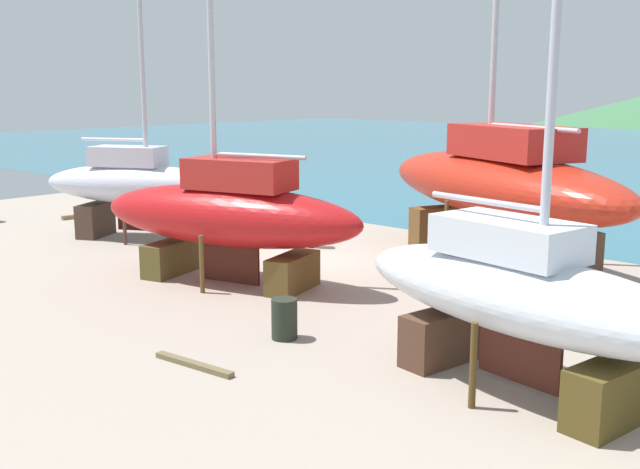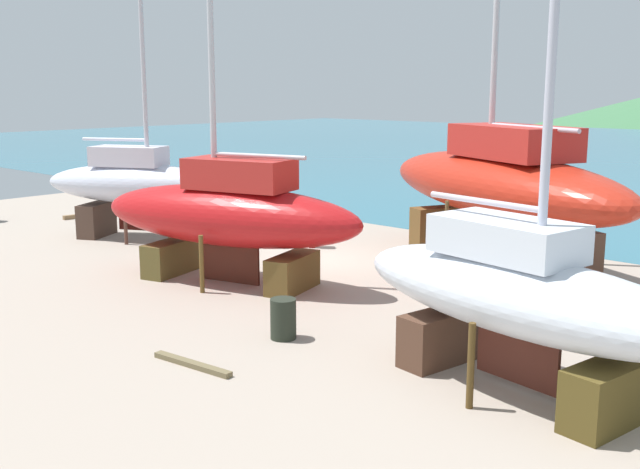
{
  "view_description": "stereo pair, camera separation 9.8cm",
  "coord_description": "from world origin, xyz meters",
  "px_view_note": "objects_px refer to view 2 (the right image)",
  "views": [
    {
      "loc": [
        14.97,
        -16.58,
        5.18
      ],
      "look_at": [
        1.61,
        -1.72,
        1.27
      ],
      "focal_mm": 42.31,
      "sensor_mm": 36.0,
      "label": 1
    },
    {
      "loc": [
        15.04,
        -16.51,
        5.18
      ],
      "look_at": [
        1.61,
        -1.72,
        1.27
      ],
      "focal_mm": 42.31,
      "sensor_mm": 36.0,
      "label": 2
    }
  ],
  "objects_px": {
    "barrel_rust_far": "(277,222)",
    "sailboat_mid_port": "(229,214)",
    "worker": "(312,222)",
    "barrel_rust_mid": "(283,319)",
    "sailboat_large_starboard": "(139,185)",
    "sailboat_far_slipway": "(519,294)",
    "sailboat_small_center": "(501,184)"
  },
  "relations": [
    {
      "from": "sailboat_mid_port",
      "to": "barrel_rust_far",
      "type": "distance_m",
      "value": 7.17
    },
    {
      "from": "sailboat_mid_port",
      "to": "sailboat_far_slipway",
      "type": "height_order",
      "value": "sailboat_mid_port"
    },
    {
      "from": "sailboat_mid_port",
      "to": "barrel_rust_mid",
      "type": "xyz_separation_m",
      "value": [
        4.38,
        -2.35,
        -1.45
      ]
    },
    {
      "from": "sailboat_far_slipway",
      "to": "worker",
      "type": "bearing_deg",
      "value": 158.94
    },
    {
      "from": "sailboat_small_center",
      "to": "sailboat_far_slipway",
      "type": "relative_size",
      "value": 1.31
    },
    {
      "from": "sailboat_mid_port",
      "to": "worker",
      "type": "bearing_deg",
      "value": -88.77
    },
    {
      "from": "sailboat_far_slipway",
      "to": "worker",
      "type": "relative_size",
      "value": 7.68
    },
    {
      "from": "sailboat_large_starboard",
      "to": "barrel_rust_mid",
      "type": "xyz_separation_m",
      "value": [
        11.25,
        -4.22,
        -1.45
      ]
    },
    {
      "from": "worker",
      "to": "barrel_rust_mid",
      "type": "bearing_deg",
      "value": -98.24
    },
    {
      "from": "sailboat_far_slipway",
      "to": "sailboat_small_center",
      "type": "bearing_deg",
      "value": 130.58
    },
    {
      "from": "barrel_rust_mid",
      "to": "barrel_rust_far",
      "type": "bearing_deg",
      "value": 136.04
    },
    {
      "from": "sailboat_small_center",
      "to": "sailboat_far_slipway",
      "type": "distance_m",
      "value": 9.77
    },
    {
      "from": "sailboat_mid_port",
      "to": "barrel_rust_far",
      "type": "relative_size",
      "value": 15.9
    },
    {
      "from": "barrel_rust_mid",
      "to": "barrel_rust_far",
      "type": "xyz_separation_m",
      "value": [
        -8.4,
        8.11,
        -0.01
      ]
    },
    {
      "from": "worker",
      "to": "barrel_rust_mid",
      "type": "height_order",
      "value": "worker"
    },
    {
      "from": "sailboat_far_slipway",
      "to": "barrel_rust_mid",
      "type": "height_order",
      "value": "sailboat_far_slipway"
    },
    {
      "from": "barrel_rust_mid",
      "to": "barrel_rust_far",
      "type": "distance_m",
      "value": 11.68
    },
    {
      "from": "worker",
      "to": "barrel_rust_mid",
      "type": "relative_size",
      "value": 1.9
    },
    {
      "from": "sailboat_far_slipway",
      "to": "sailboat_mid_port",
      "type": "bearing_deg",
      "value": -179.97
    },
    {
      "from": "sailboat_mid_port",
      "to": "barrel_rust_far",
      "type": "xyz_separation_m",
      "value": [
        -4.02,
        5.76,
        -1.46
      ]
    },
    {
      "from": "sailboat_large_starboard",
      "to": "sailboat_far_slipway",
      "type": "distance_m",
      "value": 16.53
    },
    {
      "from": "sailboat_small_center",
      "to": "worker",
      "type": "xyz_separation_m",
      "value": [
        -5.72,
        -1.99,
        -1.57
      ]
    },
    {
      "from": "worker",
      "to": "sailboat_far_slipway",
      "type": "bearing_deg",
      "value": -78.09
    },
    {
      "from": "barrel_rust_far",
      "to": "sailboat_far_slipway",
      "type": "bearing_deg",
      "value": -28.82
    },
    {
      "from": "sailboat_large_starboard",
      "to": "sailboat_far_slipway",
      "type": "xyz_separation_m",
      "value": [
        16.16,
        -3.45,
        -0.15
      ]
    },
    {
      "from": "sailboat_far_slipway",
      "to": "barrel_rust_far",
      "type": "xyz_separation_m",
      "value": [
        -13.32,
        7.33,
        -1.32
      ]
    },
    {
      "from": "barrel_rust_far",
      "to": "sailboat_mid_port",
      "type": "bearing_deg",
      "value": -55.05
    },
    {
      "from": "sailboat_mid_port",
      "to": "sailboat_small_center",
      "type": "bearing_deg",
      "value": -137.74
    },
    {
      "from": "sailboat_far_slipway",
      "to": "worker",
      "type": "distance_m",
      "value": 12.52
    },
    {
      "from": "sailboat_mid_port",
      "to": "sailboat_small_center",
      "type": "height_order",
      "value": "sailboat_small_center"
    },
    {
      "from": "sailboat_mid_port",
      "to": "worker",
      "type": "relative_size",
      "value": 8.12
    },
    {
      "from": "barrel_rust_mid",
      "to": "barrel_rust_far",
      "type": "height_order",
      "value": "barrel_rust_mid"
    }
  ]
}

